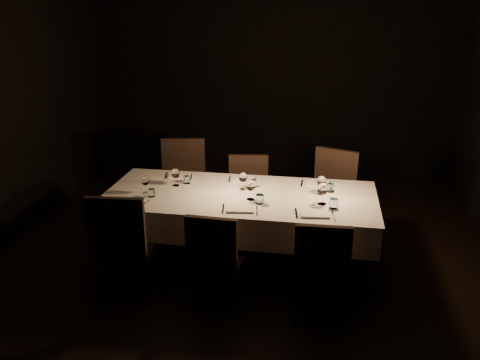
% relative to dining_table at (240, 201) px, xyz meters
% --- Properties ---
extents(room, '(5.01, 6.01, 3.01)m').
position_rel_dining_table_xyz_m(room, '(0.00, 0.00, 0.81)').
color(room, black).
rests_on(room, ground).
extents(dining_table, '(2.52, 1.12, 0.76)m').
position_rel_dining_table_xyz_m(dining_table, '(0.00, 0.00, 0.00)').
color(dining_table, black).
rests_on(dining_table, ground).
extents(chair_near_left, '(0.51, 0.51, 1.00)m').
position_rel_dining_table_xyz_m(chair_near_left, '(-0.88, -0.73, -0.14)').
color(chair_near_left, black).
rests_on(chair_near_left, ground).
extents(place_setting_near_left, '(0.32, 0.39, 0.17)m').
position_rel_dining_table_xyz_m(place_setting_near_left, '(-0.87, -0.22, 0.14)').
color(place_setting_near_left, beige).
rests_on(place_setting_near_left, dining_table).
extents(chair_near_center, '(0.44, 0.44, 0.88)m').
position_rel_dining_table_xyz_m(chair_near_center, '(-0.08, -0.73, -0.20)').
color(chair_near_center, black).
rests_on(chair_near_center, ground).
extents(place_setting_near_center, '(0.36, 0.41, 0.19)m').
position_rel_dining_table_xyz_m(place_setting_near_center, '(0.12, -0.22, 0.15)').
color(place_setting_near_center, beige).
rests_on(place_setting_near_center, dining_table).
extents(chair_near_right, '(0.44, 0.44, 0.89)m').
position_rel_dining_table_xyz_m(chair_near_right, '(0.78, -0.77, -0.19)').
color(chair_near_right, black).
rests_on(chair_near_right, ground).
extents(place_setting_near_right, '(0.37, 0.42, 0.20)m').
position_rel_dining_table_xyz_m(place_setting_near_right, '(0.76, -0.22, 0.15)').
color(place_setting_near_right, beige).
rests_on(place_setting_near_right, dining_table).
extents(chair_far_left, '(0.56, 0.56, 1.01)m').
position_rel_dining_table_xyz_m(chair_far_left, '(-0.79, 0.83, -0.13)').
color(chair_far_left, black).
rests_on(chair_far_left, ground).
extents(place_setting_far_left, '(0.33, 0.40, 0.17)m').
position_rel_dining_table_xyz_m(place_setting_far_left, '(-0.65, 0.22, 0.14)').
color(place_setting_far_left, beige).
rests_on(place_setting_far_left, dining_table).
extents(chair_far_center, '(0.48, 0.48, 0.89)m').
position_rel_dining_table_xyz_m(chair_far_center, '(-0.04, 0.74, -0.19)').
color(chair_far_center, black).
rests_on(chair_far_center, ground).
extents(place_setting_far_center, '(0.32, 0.40, 0.17)m').
position_rel_dining_table_xyz_m(place_setting_far_center, '(0.01, 0.22, 0.14)').
color(place_setting_far_center, beige).
rests_on(place_setting_far_center, dining_table).
extents(chair_far_right, '(0.62, 0.62, 0.99)m').
position_rel_dining_table_xyz_m(chair_far_right, '(0.85, 0.75, -0.14)').
color(chair_far_right, black).
rests_on(chair_far_right, ground).
extents(place_setting_far_right, '(0.32, 0.40, 0.18)m').
position_rel_dining_table_xyz_m(place_setting_far_right, '(0.75, 0.22, 0.15)').
color(place_setting_far_right, beige).
rests_on(place_setting_far_right, dining_table).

